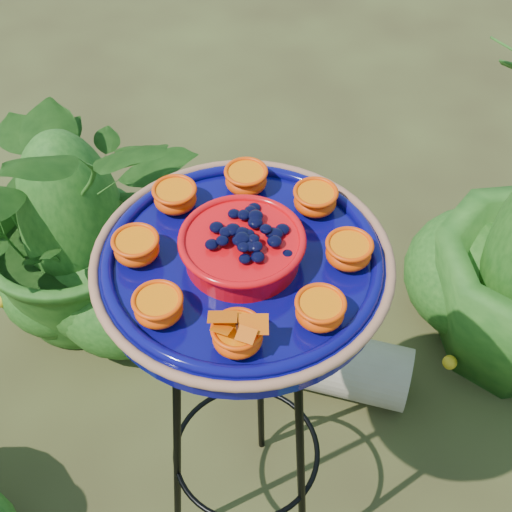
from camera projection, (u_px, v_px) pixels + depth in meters
name	position (u px, v px, depth m)	size (l,w,h in m)	color
ground_plane	(257.00, 499.00, 1.77)	(20.00, 20.00, 0.00)	#2D2314
tripod_stand	(245.00, 394.00, 1.37)	(0.34, 0.36, 0.88)	black
feeder_dish	(242.00, 260.00, 1.08)	(0.48, 0.48, 0.10)	#080758
driftwood_log	(314.00, 359.00, 1.95)	(0.17, 0.17, 0.52)	gray
shrub_back_left	(71.00, 212.00, 1.91)	(0.70, 0.61, 0.78)	#184412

